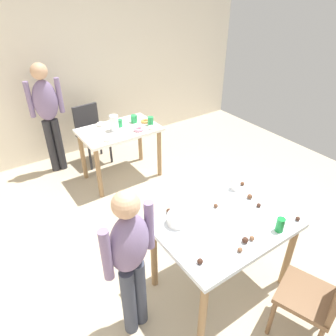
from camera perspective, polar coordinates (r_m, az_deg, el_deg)
ground_plane at (r=3.17m, az=5.71°, el=-19.83°), size 6.40×6.40×0.00m
wall_back at (r=4.97m, az=-18.61°, el=16.67°), size 6.40×0.10×2.60m
dining_table_near at (r=2.70m, az=10.39°, el=-11.59°), size 1.12×0.79×0.75m
dining_table_far at (r=4.24m, az=-8.89°, el=5.65°), size 1.03×0.66×0.75m
chair_near_table at (r=2.68m, az=26.19°, el=-20.33°), size 0.51×0.51×0.87m
chair_far_table at (r=4.82m, az=-14.06°, el=6.69°), size 0.43×0.43×0.87m
person_girl_near at (r=2.27m, az=-6.92°, el=-15.87°), size 0.45×0.27×1.36m
person_adult_far at (r=4.55m, az=-21.35°, el=9.96°), size 0.46×0.24×1.56m
mixing_bowl at (r=2.55m, az=1.87°, el=-9.36°), size 0.18×0.18×0.09m
soda_can at (r=2.63m, az=19.96°, el=-9.82°), size 0.07×0.07×0.12m
fork_near at (r=2.62m, az=10.47°, el=-9.92°), size 0.17×0.02×0.01m
cup_near_0 at (r=2.99m, az=12.37°, el=-2.94°), size 0.09×0.09×0.11m
cake_ball_0 at (r=2.81m, az=22.79°, el=-8.62°), size 0.04×0.04×0.04m
cake_ball_1 at (r=3.08m, az=13.55°, el=-2.82°), size 0.04×0.04×0.04m
cake_ball_2 at (r=2.76m, az=8.80°, el=-6.87°), size 0.04×0.04×0.04m
cake_ball_3 at (r=2.41m, az=13.12°, el=-14.47°), size 0.04×0.04×0.04m
cake_ball_4 at (r=2.92m, az=14.83°, el=-5.11°), size 0.05×0.05×0.05m
cake_ball_5 at (r=2.51m, az=15.21°, el=-12.38°), size 0.04×0.04×0.04m
cake_ball_6 at (r=2.48m, az=14.03°, el=-12.77°), size 0.05×0.05×0.05m
cake_ball_7 at (r=2.28m, az=5.92°, el=-16.71°), size 0.04×0.04×0.04m
cake_ball_8 at (r=2.84m, az=16.37°, el=-6.61°), size 0.04×0.04×0.04m
cake_ball_9 at (r=2.66m, az=0.18°, el=-7.97°), size 0.05×0.05×0.05m
pitcher_far at (r=4.11m, az=-9.91°, el=8.18°), size 0.11×0.11×0.21m
cup_far_0 at (r=4.34m, az=-6.28°, el=9.00°), size 0.09×0.09×0.10m
cup_far_1 at (r=4.23m, az=-8.92°, el=8.17°), size 0.08×0.08×0.10m
cup_far_2 at (r=4.23m, az=-3.24°, el=8.64°), size 0.08×0.08×0.12m
donut_far_0 at (r=3.88m, az=-10.91°, el=5.14°), size 0.10×0.10×0.03m
donut_far_1 at (r=4.09m, az=-5.47°, el=7.15°), size 0.14×0.14×0.04m
donut_far_2 at (r=4.33m, az=-4.25°, el=8.60°), size 0.12×0.12×0.04m
donut_far_3 at (r=4.32m, az=-12.25°, el=7.91°), size 0.13×0.13×0.04m
donut_far_4 at (r=4.15m, az=-3.10°, el=7.51°), size 0.11×0.11×0.03m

